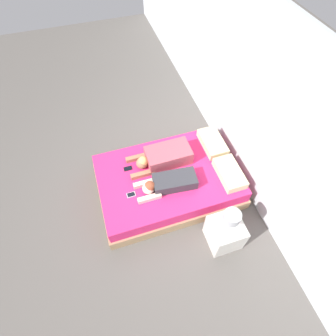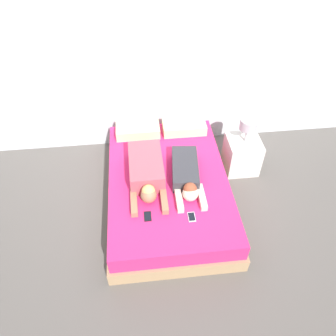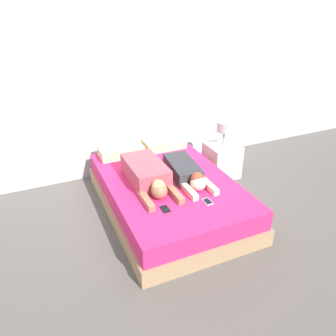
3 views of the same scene
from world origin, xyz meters
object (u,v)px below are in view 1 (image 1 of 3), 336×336
Objects in this scene: pillow_head_right at (230,173)px; cell_phone_right at (131,195)px; pillow_head_left at (212,143)px; bed at (168,181)px; person_right at (167,183)px; cell_phone_left at (128,169)px; nightstand at (225,232)px; person_left at (164,157)px.

cell_phone_right is (-0.13, -1.47, -0.06)m from pillow_head_right.
pillow_head_left is at bearing 108.76° from cell_phone_right.
bed is at bearing -69.82° from pillow_head_left.
pillow_head_left is 0.63m from pillow_head_right.
bed is at bearing 159.24° from person_right.
cell_phone_left is (0.04, -1.41, -0.06)m from pillow_head_left.
cell_phone_right reaches higher than bed.
person_right is at bearing -147.08° from nightstand.
person_right reaches higher than cell_phone_left.
cell_phone_right is at bearing -73.28° from bed.
person_left is at bearing 176.77° from bed.
nightstand reaches higher than cell_phone_right.
cell_phone_left is 1.00× the size of cell_phone_right.
person_left is 7.85× the size of cell_phone_left.
pillow_head_left is 1.41m from cell_phone_left.
cell_phone_left reaches higher than bed.
pillow_head_left is at bearing 164.44° from nightstand.
person_right is (0.52, -0.94, 0.02)m from pillow_head_left.
pillow_head_right is 1.48m from cell_phone_right.
cell_phone_right is 1.40m from nightstand.
nightstand is at bearing 37.56° from cell_phone_left.
pillow_head_right is (0.63, 0.00, 0.00)m from pillow_head_left.
pillow_head_right reaches higher than cell_phone_left.
person_right is (0.46, -0.09, -0.03)m from person_left.
person_left is at bearing -123.83° from pillow_head_right.
person_right is 1.11× the size of nightstand.
pillow_head_right is 4.66× the size of cell_phone_left.
pillow_head_left is 1.55m from cell_phone_right.
person_left reaches higher than bed.
nightstand is at bearing -15.56° from pillow_head_left.
person_left is (-0.25, 0.01, 0.32)m from bed.
pillow_head_right is at bearing 56.17° from person_left.
pillow_head_right is 0.94m from person_right.
pillow_head_right is 4.66× the size of cell_phone_right.
pillow_head_right is 1.02m from person_left.
pillow_head_left is 0.85m from person_left.
nightstand is (1.34, 1.03, -0.15)m from cell_phone_left.
person_right is (0.21, -0.08, 0.30)m from bed.
pillow_head_left reaches higher than cell_phone_left.
cell_phone_right is at bearing -7.21° from cell_phone_left.
pillow_head_right reaches higher than bed.
cell_phone_left is at bearing -112.79° from pillow_head_right.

